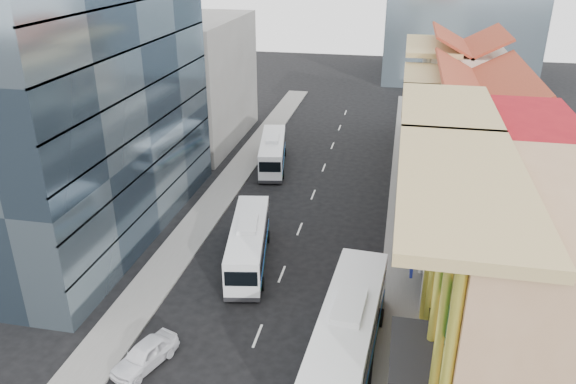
% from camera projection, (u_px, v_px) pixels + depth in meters
% --- Properties ---
extents(sidewalk_right, '(3.00, 90.00, 0.15)m').
position_uv_depth(sidewalk_right, '(404.00, 238.00, 44.77)').
color(sidewalk_right, slate).
rests_on(sidewalk_right, ground).
extents(sidewalk_left, '(3.00, 90.00, 0.15)m').
position_uv_depth(sidewalk_left, '(202.00, 219.00, 47.88)').
color(sidewalk_left, slate).
rests_on(sidewalk_left, ground).
extents(shophouse_tan, '(8.00, 14.00, 12.00)m').
position_uv_depth(shophouse_tan, '(529.00, 311.00, 26.14)').
color(shophouse_tan, tan).
rests_on(shophouse_tan, ground).
extents(shophouse_red, '(8.00, 10.00, 12.00)m').
position_uv_depth(shophouse_red, '(496.00, 203.00, 36.86)').
color(shophouse_red, maroon).
rests_on(shophouse_red, ground).
extents(shophouse_cream_near, '(8.00, 9.00, 10.00)m').
position_uv_depth(shophouse_cream_near, '(479.00, 166.00, 45.76)').
color(shophouse_cream_near, beige).
rests_on(shophouse_cream_near, ground).
extents(shophouse_cream_mid, '(8.00, 9.00, 10.00)m').
position_uv_depth(shophouse_cream_mid, '(469.00, 132.00, 53.80)').
color(shophouse_cream_mid, beige).
rests_on(shophouse_cream_mid, ground).
extents(shophouse_cream_far, '(8.00, 12.00, 11.00)m').
position_uv_depth(shophouse_cream_far, '(461.00, 99.00, 62.98)').
color(shophouse_cream_far, beige).
rests_on(shophouse_cream_far, ground).
extents(office_tower, '(12.00, 26.00, 30.00)m').
position_uv_depth(office_tower, '(63.00, 43.00, 40.62)').
color(office_tower, '#384959').
rests_on(office_tower, ground).
extents(office_block_far, '(10.00, 18.00, 14.00)m').
position_uv_depth(office_block_far, '(195.00, 81.00, 64.27)').
color(office_block_far, gray).
rests_on(office_block_far, ground).
extents(bus_left_near, '(4.30, 10.85, 3.39)m').
position_uv_depth(bus_left_near, '(248.00, 243.00, 40.81)').
color(bus_left_near, white).
rests_on(bus_left_near, ground).
extents(bus_left_far, '(4.20, 10.59, 3.31)m').
position_uv_depth(bus_left_far, '(273.00, 152.00, 58.51)').
color(bus_left_far, silver).
rests_on(bus_left_far, ground).
extents(bus_right, '(3.77, 12.90, 4.09)m').
position_uv_depth(bus_right, '(348.00, 333.00, 30.93)').
color(bus_right, white).
rests_on(bus_right, ground).
extents(sedan_left, '(3.05, 4.57, 1.44)m').
position_uv_depth(sedan_left, '(145.00, 355.00, 31.24)').
color(sedan_left, white).
rests_on(sedan_left, ground).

